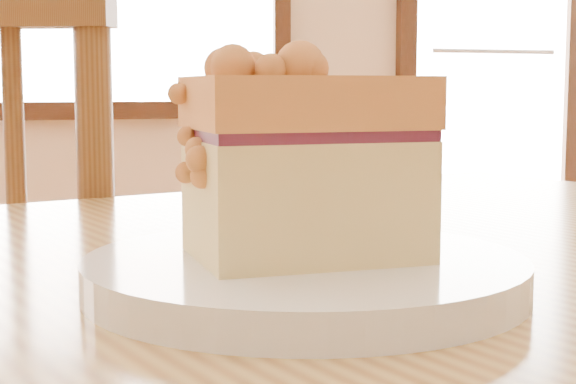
{
  "coord_description": "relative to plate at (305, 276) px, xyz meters",
  "views": [
    {
      "loc": [
        -0.17,
        -0.11,
        0.86
      ],
      "look_at": [
        -0.01,
        0.38,
        0.8
      ],
      "focal_mm": 55.0,
      "sensor_mm": 36.0,
      "label": 1
    }
  ],
  "objects": [
    {
      "name": "cake_slice",
      "position": [
        -0.0,
        0.0,
        0.07
      ],
      "size": [
        0.13,
        0.09,
        0.12
      ],
      "rotation": [
        0.0,
        0.0,
        -0.01
      ],
      "color": "#D8C67A",
      "rests_on": "plate"
    },
    {
      "name": "plate",
      "position": [
        0.0,
        0.0,
        0.0
      ],
      "size": [
        0.25,
        0.25,
        0.02
      ],
      "color": "white",
      "rests_on": "cafe_table_main"
    },
    {
      "name": "entry_door",
      "position": [
        2.31,
        3.63,
        0.44
      ],
      "size": [
        1.08,
        0.06,
        2.29
      ],
      "color": "white",
      "rests_on": "ground"
    }
  ]
}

